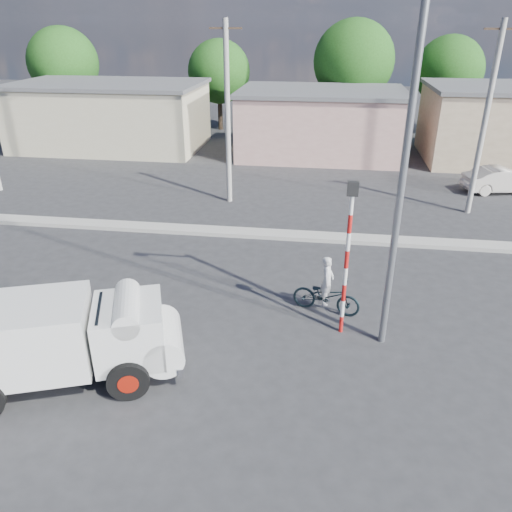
# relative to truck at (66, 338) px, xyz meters

# --- Properties ---
(ground_plane) EXTENTS (120.00, 120.00, 0.00)m
(ground_plane) POSITION_rel_truck_xyz_m (3.25, 1.52, -1.21)
(ground_plane) COLOR #2C2C2E
(ground_plane) RESTS_ON ground
(median) EXTENTS (40.00, 0.80, 0.16)m
(median) POSITION_rel_truck_xyz_m (3.25, 9.52, -1.13)
(median) COLOR #99968E
(median) RESTS_ON ground
(truck) EXTENTS (5.61, 3.57, 2.18)m
(truck) POSITION_rel_truck_xyz_m (0.00, 0.00, 0.00)
(truck) COLOR black
(truck) RESTS_ON ground
(bicycle) EXTENTS (2.13, 1.16, 1.06)m
(bicycle) POSITION_rel_truck_xyz_m (6.01, 4.03, -0.68)
(bicycle) COLOR black
(bicycle) RESTS_ON ground
(cyclist) EXTENTS (0.48, 0.62, 1.50)m
(cyclist) POSITION_rel_truck_xyz_m (6.01, 4.03, -0.46)
(cyclist) COLOR silver
(cyclist) RESTS_ON ground
(car_cream) EXTENTS (4.03, 2.15, 1.26)m
(car_cream) POSITION_rel_truck_xyz_m (14.60, 16.82, -0.58)
(car_cream) COLOR beige
(car_cream) RESTS_ON ground
(traffic_pole) EXTENTS (0.28, 0.18, 4.36)m
(traffic_pole) POSITION_rel_truck_xyz_m (6.45, 3.02, 1.39)
(traffic_pole) COLOR red
(traffic_pole) RESTS_ON ground
(streetlight) EXTENTS (2.34, 0.22, 9.00)m
(streetlight) POSITION_rel_truck_xyz_m (7.39, 2.72, 3.75)
(streetlight) COLOR slate
(streetlight) RESTS_ON ground
(building_row) EXTENTS (37.80, 7.30, 4.44)m
(building_row) POSITION_rel_truck_xyz_m (4.35, 23.52, 0.92)
(building_row) COLOR #C4BA94
(building_row) RESTS_ON ground
(tree_row) EXTENTS (34.13, 7.32, 8.10)m
(tree_row) POSITION_rel_truck_xyz_m (0.99, 30.13, 3.62)
(tree_row) COLOR #38281E
(tree_row) RESTS_ON ground
(utility_poles) EXTENTS (35.40, 0.24, 8.00)m
(utility_poles) POSITION_rel_truck_xyz_m (6.50, 13.52, 2.86)
(utility_poles) COLOR #99968E
(utility_poles) RESTS_ON ground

